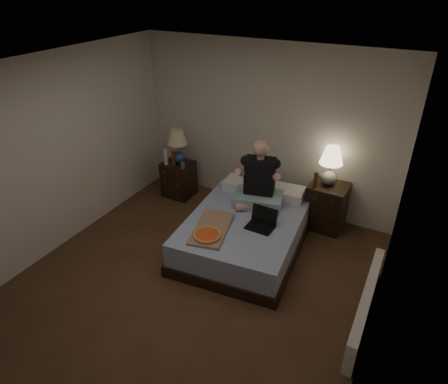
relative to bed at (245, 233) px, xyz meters
The scene contains 18 objects.
floor 1.07m from the bed, 103.83° to the right, with size 4.00×4.50×0.00m, color brown.
ceiling 2.50m from the bed, 103.83° to the right, with size 4.00×4.50×0.00m, color white.
wall_back 1.62m from the bed, 101.45° to the left, with size 4.00×2.50×0.00m, color silver.
wall_left 2.67m from the bed, 155.71° to the right, with size 4.50×2.50×0.00m, color silver.
wall_right 2.26m from the bed, 30.13° to the right, with size 4.50×2.50×0.00m, color silver.
bed is the anchor object (origin of this frame).
nightstand_left 1.76m from the bed, 152.99° to the left, with size 0.46×0.41×0.60m, color black.
nightstand_right 1.30m from the bed, 50.62° to the left, with size 0.52×0.47×0.68m, color black.
lamp_left 1.88m from the bed, 152.49° to the left, with size 0.32×0.32×0.56m, color navy, non-canonical shape.
lamp_right 1.49m from the bed, 52.49° to the left, with size 0.32×0.32×0.56m, color gray, non-canonical shape.
water_bottle 1.88m from the bed, 158.65° to the left, with size 0.07×0.07×0.25m, color silver.
soda_can 1.58m from the bed, 154.79° to the left, with size 0.07×0.07×0.10m, color #AAAAA5.
beer_bottle_left 1.78m from the bed, 156.35° to the left, with size 0.06×0.06×0.23m, color #552A0C.
beer_bottle_right 1.22m from the bed, 53.01° to the left, with size 0.06×0.06×0.23m, color #51290B.
person 0.81m from the bed, 88.72° to the left, with size 0.66×0.52×0.93m, color black, non-canonical shape.
laptop 0.46m from the bed, 24.54° to the right, with size 0.34×0.28×0.24m, color black, non-canonical shape.
pizza_box 0.71m from the bed, 108.86° to the right, with size 0.40×0.76×0.08m, color #A47F62, non-canonical shape.
radiator 1.77m from the bed, 18.53° to the right, with size 0.10×1.60×0.40m, color white.
Camera 1 is at (2.04, -2.99, 3.32)m, focal length 32.00 mm.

